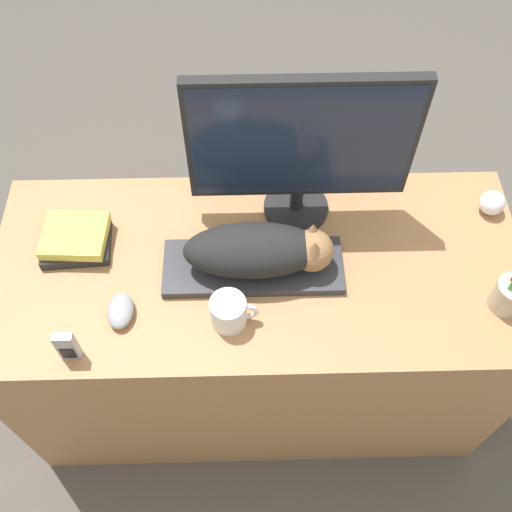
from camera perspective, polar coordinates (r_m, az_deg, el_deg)
name	(u,v)px	position (r m, az deg, el deg)	size (l,w,h in m)	color
ground_plane	(260,461)	(2.14, 0.42, -18.92)	(12.00, 12.00, 0.00)	#4C4742
desk	(258,329)	(1.90, 0.22, -6.95)	(1.42, 0.62, 0.74)	#9E7047
keyboard	(253,267)	(1.56, -0.28, -1.03)	(0.47, 0.17, 0.02)	#2D2D33
cat	(263,250)	(1.49, 0.69, 0.57)	(0.38, 0.15, 0.13)	black
monitor	(301,145)	(1.49, 4.35, 10.47)	(0.57, 0.18, 0.46)	black
computer_mouse	(120,310)	(1.52, -12.79, -5.08)	(0.07, 0.10, 0.04)	gray
coffee_mug	(229,312)	(1.46, -2.55, -5.33)	(0.12, 0.09, 0.09)	silver
pen_cup	(510,295)	(1.60, 23.07, -3.40)	(0.08, 0.08, 0.20)	#B2A893
baseball	(492,203)	(1.78, 21.58, 4.73)	(0.07, 0.07, 0.07)	silver
phone	(67,347)	(1.47, -17.54, -8.23)	(0.05, 0.02, 0.10)	#99999E
book_stack	(76,240)	(1.66, -16.79, 1.51)	(0.19, 0.16, 0.06)	black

